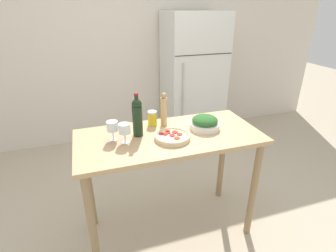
{
  "coord_description": "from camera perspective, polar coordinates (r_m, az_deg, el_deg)",
  "views": [
    {
      "loc": [
        -0.56,
        -1.68,
        1.82
      ],
      "look_at": [
        0.0,
        0.03,
        0.99
      ],
      "focal_mm": 28.0,
      "sensor_mm": 36.0,
      "label": 1
    }
  ],
  "objects": [
    {
      "name": "wine_bottle",
      "position": [
        1.92,
        -6.7,
        2.06
      ],
      "size": [
        0.07,
        0.07,
        0.33
      ],
      "color": "black",
      "rests_on": "prep_counter"
    },
    {
      "name": "prep_counter",
      "position": [
        2.05,
        0.28,
        -5.49
      ],
      "size": [
        1.39,
        0.64,
        0.93
      ],
      "color": "tan",
      "rests_on": "ground_plane"
    },
    {
      "name": "salt_canister",
      "position": [
        2.12,
        -3.42,
        1.72
      ],
      "size": [
        0.07,
        0.07,
        0.12
      ],
      "color": "yellow",
      "rests_on": "prep_counter"
    },
    {
      "name": "wall_back",
      "position": [
        3.76,
        -9.79,
        16.43
      ],
      "size": [
        6.4,
        0.06,
        2.6
      ],
      "color": "silver",
      "rests_on": "ground_plane"
    },
    {
      "name": "homemade_pizza",
      "position": [
        1.91,
        1.0,
        -2.32
      ],
      "size": [
        0.26,
        0.26,
        0.04
      ],
      "color": "beige",
      "rests_on": "prep_counter"
    },
    {
      "name": "wine_glass_near",
      "position": [
        1.85,
        -9.47,
        -0.75
      ],
      "size": [
        0.08,
        0.08,
        0.15
      ],
      "color": "silver",
      "rests_on": "prep_counter"
    },
    {
      "name": "ground_plane",
      "position": [
        2.54,
        0.24,
        -21.14
      ],
      "size": [
        14.0,
        14.0,
        0.0
      ],
      "primitive_type": "plane",
      "color": "#BCAD93"
    },
    {
      "name": "refrigerator",
      "position": [
        3.74,
        5.41,
        10.09
      ],
      "size": [
        0.78,
        0.66,
        1.77
      ],
      "color": "silver",
      "rests_on": "ground_plane"
    },
    {
      "name": "salad_bowl",
      "position": [
        2.08,
        8.01,
        0.72
      ],
      "size": [
        0.24,
        0.24,
        0.11
      ],
      "color": "white",
      "rests_on": "prep_counter"
    },
    {
      "name": "pepper_mill",
      "position": [
        2.08,
        -0.94,
        3.51
      ],
      "size": [
        0.05,
        0.05,
        0.28
      ],
      "color": "tan",
      "rests_on": "prep_counter"
    },
    {
      "name": "wine_glass_far",
      "position": [
        1.9,
        -12.03,
        -0.22
      ],
      "size": [
        0.08,
        0.08,
        0.15
      ],
      "color": "silver",
      "rests_on": "prep_counter"
    }
  ]
}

